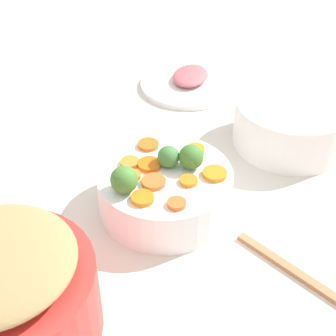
% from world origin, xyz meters
% --- Properties ---
extents(tabletop, '(2.40, 2.40, 0.02)m').
position_xyz_m(tabletop, '(0.00, 0.00, 0.01)').
color(tabletop, silver).
rests_on(tabletop, ground).
extents(serving_bowl_carrots, '(0.22, 0.22, 0.08)m').
position_xyz_m(serving_bowl_carrots, '(-0.04, 0.02, 0.06)').
color(serving_bowl_carrots, white).
rests_on(serving_bowl_carrots, tabletop).
extents(metal_pot, '(0.24, 0.24, 0.11)m').
position_xyz_m(metal_pot, '(0.18, 0.25, 0.08)').
color(metal_pot, red).
rests_on(metal_pot, tabletop).
extents(carrot_slice_0, '(0.04, 0.04, 0.01)m').
position_xyz_m(carrot_slice_0, '(-0.09, -0.03, 0.10)').
color(carrot_slice_0, orange).
rests_on(carrot_slice_0, serving_bowl_carrots).
extents(carrot_slice_1, '(0.03, 0.03, 0.01)m').
position_xyz_m(carrot_slice_1, '(0.01, 0.03, 0.10)').
color(carrot_slice_1, orange).
rests_on(carrot_slice_1, serving_bowl_carrots).
extents(carrot_slice_2, '(0.04, 0.04, 0.01)m').
position_xyz_m(carrot_slice_2, '(-0.05, 0.10, 0.10)').
color(carrot_slice_2, orange).
rests_on(carrot_slice_2, serving_bowl_carrots).
extents(carrot_slice_3, '(0.06, 0.06, 0.01)m').
position_xyz_m(carrot_slice_3, '(-0.12, 0.03, 0.10)').
color(carrot_slice_3, orange).
rests_on(carrot_slice_3, serving_bowl_carrots).
extents(carrot_slice_4, '(0.05, 0.05, 0.01)m').
position_xyz_m(carrot_slice_4, '(-0.01, -0.06, 0.10)').
color(carrot_slice_4, orange).
rests_on(carrot_slice_4, serving_bowl_carrots).
extents(carrot_slice_5, '(0.05, 0.05, 0.01)m').
position_xyz_m(carrot_slice_5, '(-0.01, 0.00, 0.10)').
color(carrot_slice_5, orange).
rests_on(carrot_slice_5, serving_bowl_carrots).
extents(carrot_slice_6, '(0.05, 0.05, 0.01)m').
position_xyz_m(carrot_slice_6, '(0.00, 0.08, 0.10)').
color(carrot_slice_6, orange).
rests_on(carrot_slice_6, serving_bowl_carrots).
extents(carrot_slice_7, '(0.03, 0.03, 0.01)m').
position_xyz_m(carrot_slice_7, '(-0.07, 0.05, 0.10)').
color(carrot_slice_7, orange).
rests_on(carrot_slice_7, serving_bowl_carrots).
extents(carrot_slice_8, '(0.05, 0.05, 0.01)m').
position_xyz_m(carrot_slice_8, '(-0.02, 0.05, 0.10)').
color(carrot_slice_8, orange).
rests_on(carrot_slice_8, serving_bowl_carrots).
extents(carrot_slice_9, '(0.04, 0.04, 0.01)m').
position_xyz_m(carrot_slice_9, '(0.02, -0.01, 0.10)').
color(carrot_slice_9, orange).
rests_on(carrot_slice_9, serving_bowl_carrots).
extents(brussels_sprout_0, '(0.04, 0.04, 0.04)m').
position_xyz_m(brussels_sprout_0, '(-0.05, -0.00, 0.11)').
color(brussels_sprout_0, '#458640').
rests_on(brussels_sprout_0, serving_bowl_carrots).
extents(brussels_sprout_1, '(0.04, 0.04, 0.04)m').
position_xyz_m(brussels_sprout_1, '(0.03, 0.06, 0.12)').
color(brussels_sprout_1, '#498737').
rests_on(brussels_sprout_1, serving_bowl_carrots).
extents(brussels_sprout_2, '(0.04, 0.04, 0.04)m').
position_xyz_m(brussels_sprout_2, '(-0.08, 0.01, 0.12)').
color(brussels_sprout_2, '#467E34').
rests_on(brussels_sprout_2, serving_bowl_carrots).
extents(casserole_dish, '(0.23, 0.23, 0.09)m').
position_xyz_m(casserole_dish, '(-0.30, -0.16, 0.07)').
color(casserole_dish, white).
rests_on(casserole_dish, tabletop).
extents(ham_plate, '(0.23, 0.23, 0.01)m').
position_xyz_m(ham_plate, '(-0.12, -0.41, 0.03)').
color(ham_plate, white).
rests_on(ham_plate, tabletop).
extents(ham_slice_main, '(0.12, 0.14, 0.02)m').
position_xyz_m(ham_slice_main, '(-0.13, -0.42, 0.04)').
color(ham_slice_main, '#BF6168').
rests_on(ham_slice_main, ham_plate).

